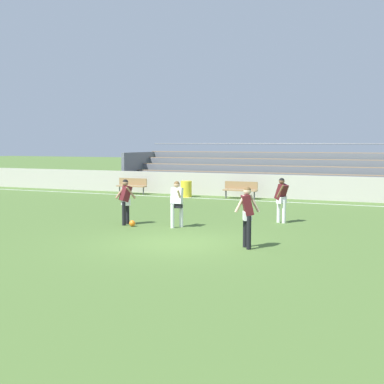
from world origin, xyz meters
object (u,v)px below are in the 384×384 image
Objects in this scene: bleacher_stand at (288,172)px; bench_far_left at (132,184)px; player_white_wide_left at (177,200)px; trash_bin at (186,189)px; player_dark_on_ball at (247,212)px; player_dark_wide_right at (281,196)px; bench_near_bin at (241,188)px; player_dark_dropping_back at (126,198)px; soccer_ball at (132,223)px.

bench_far_left is at bearing -153.36° from bleacher_stand.
bleacher_stand reaches higher than player_white_wide_left.
player_white_wide_left is at bearing -91.42° from bleacher_stand.
trash_bin is 0.54× the size of player_white_wide_left.
bleacher_stand is at bearing 100.36° from player_dark_on_ball.
player_dark_wide_right is at bearing -45.10° from trash_bin.
trash_bin is 10.08m from player_dark_wide_right.
bench_near_bin is at bearing 96.47° from player_white_wide_left.
player_dark_wide_right reaches higher than bench_far_left.
bleacher_stand is 11.99× the size of player_dark_wide_right.
bench_far_left is at bearing 127.42° from player_white_wide_left.
bleacher_stand is at bearing 80.78° from player_dark_dropping_back.
soccer_ball is (-1.52, -0.44, -0.84)m from player_white_wide_left.
player_white_wide_left reaches higher than soccer_ball.
soccer_ball is at bearing -33.63° from player_dark_dropping_back.
player_dark_wide_right is 7.49× the size of soccer_ball.
player_dark_on_ball is at bearing -23.11° from soccer_ball.
bleacher_stand reaches higher than player_dark_wide_right.
player_dark_on_ball is at bearing -58.52° from trash_bin.
player_dark_wide_right is at bearing 33.30° from soccer_ball.
player_dark_dropping_back reaches higher than trash_bin.
player_white_wide_left is at bearing -52.58° from bench_far_left.
player_dark_on_ball is (7.47, -12.20, 0.59)m from trash_bin.
trash_bin is 14.32m from player_dark_on_ball.
player_white_wide_left is (1.14, -10.03, 0.40)m from bench_near_bin.
player_dark_wide_right is at bearing 94.13° from player_dark_on_ball.
player_white_wide_left is at bearing 16.06° from soccer_ball.
bench_far_left is at bearing 144.98° from player_dark_wide_right.
player_dark_dropping_back is 7.39× the size of soccer_ball.
trash_bin is at bearing -135.40° from bleacher_stand.
bench_near_bin is 2.06× the size of trash_bin.
player_dark_dropping_back is at bearing -94.61° from bench_near_bin.
bleacher_stand is 4.34m from bench_near_bin.
player_dark_dropping_back is 1.00m from soccer_ball.
bleacher_stand is 14.39m from player_dark_dropping_back.
bench_near_bin is at bearing 0.00° from bench_far_left.
player_dark_wide_right is (4.97, 2.69, 0.02)m from player_dark_dropping_back.
bleacher_stand is at bearing 82.64° from soccer_ball.
player_dark_on_ball is (3.03, -16.58, -0.21)m from bleacher_stand.
trash_bin is (-4.44, -4.38, -0.80)m from bleacher_stand.
player_white_wide_left is (4.09, -9.67, 0.51)m from trash_bin.
player_dark_dropping_back is (5.71, -10.18, 0.42)m from bench_far_left.
player_white_wide_left is 3.94m from player_dark_wide_right.
player_dark_on_ball is at bearing -79.64° from bleacher_stand.
player_dark_on_ball reaches higher than bench_far_left.
player_dark_dropping_back reaches higher than bench_far_left.
bench_far_left is 1.09× the size of player_dark_wide_right.
soccer_ball is at bearing -163.94° from player_white_wide_left.
bench_far_left is 1.11× the size of player_dark_dropping_back.
player_dark_on_ball reaches higher than trash_bin.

